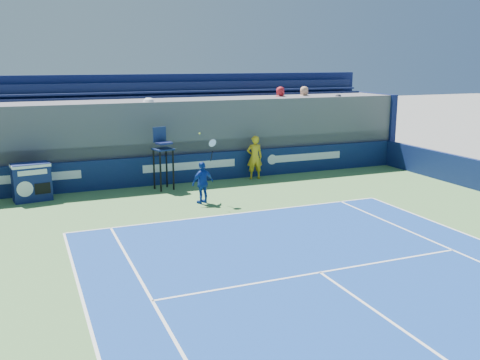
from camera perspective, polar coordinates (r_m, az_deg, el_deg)
name	(u,v)px	position (r m, az deg, el deg)	size (l,w,h in m)	color
ball_person	(255,157)	(22.97, 1.57, 2.44)	(0.69, 0.45, 1.88)	gold
back_hoarding	(190,168)	(22.53, -5.41, 1.27)	(20.40, 0.21, 1.20)	#0D1B49
match_clock	(31,181)	(20.81, -21.35, -0.10)	(1.41, 0.91, 1.40)	#0F1B4F
umpire_chair	(163,152)	(21.18, -8.25, 3.02)	(0.84, 0.84, 2.48)	black
tennis_player	(203,182)	(19.06, -3.99, -0.26)	(1.00, 0.61, 2.57)	#123496
stadium_seating	(176,133)	(24.27, -6.87, 5.01)	(21.00, 4.05, 4.40)	#4C4C51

